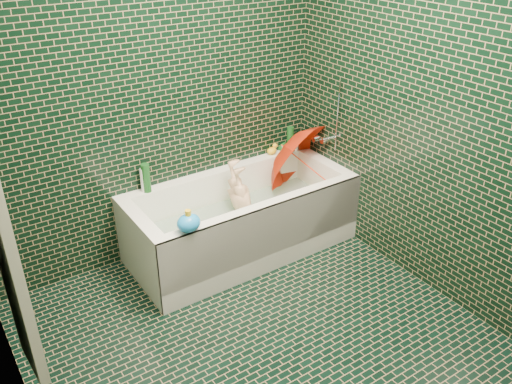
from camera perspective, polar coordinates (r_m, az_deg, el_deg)
floor at (r=3.42m, az=1.52°, el=-16.38°), size 2.80×2.80×0.00m
wall_back at (r=3.83m, az=-10.62°, el=10.34°), size 2.80×0.00×2.80m
wall_right at (r=3.55m, az=19.33°, el=7.77°), size 0.00×2.80×2.80m
bathtub at (r=4.14m, az=-1.42°, el=-3.61°), size 1.70×0.75×0.55m
bath_mat at (r=4.19m, az=-1.54°, el=-4.15°), size 1.35×0.47×0.01m
water at (r=4.11m, az=-1.56°, el=-2.46°), size 1.48×0.53×0.00m
towel at (r=2.60m, az=-24.53°, el=-6.49°), size 0.08×0.44×1.12m
faucet at (r=4.33m, az=7.58°, el=5.99°), size 0.18×0.19×0.55m
child at (r=4.15m, az=-1.17°, el=-1.94°), size 0.86×0.53×0.32m
umbrella at (r=4.35m, az=5.46°, el=2.76°), size 0.94×0.90×0.99m
soap_bottle_a at (r=4.65m, az=4.28°, el=4.76°), size 0.13×0.13×0.27m
soap_bottle_b at (r=4.61m, az=4.78°, el=4.55°), size 0.08×0.08×0.17m
soap_bottle_c at (r=4.59m, az=3.30°, el=4.48°), size 0.14×0.14×0.15m
bottle_right_tall at (r=4.51m, az=3.61°, el=5.55°), size 0.07×0.07×0.22m
bottle_right_pump at (r=4.55m, az=4.26°, el=5.30°), size 0.06×0.06×0.16m
bottle_left_tall at (r=3.94m, az=-11.48°, el=1.46°), size 0.07×0.07×0.22m
bottle_left_short at (r=3.96m, az=-11.71°, el=1.24°), size 0.06×0.06×0.18m
rubber_duck at (r=4.48m, az=1.74°, el=4.46°), size 0.11×0.07×0.09m
bath_toy at (r=3.44m, az=-7.10°, el=-3.23°), size 0.18×0.16×0.15m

